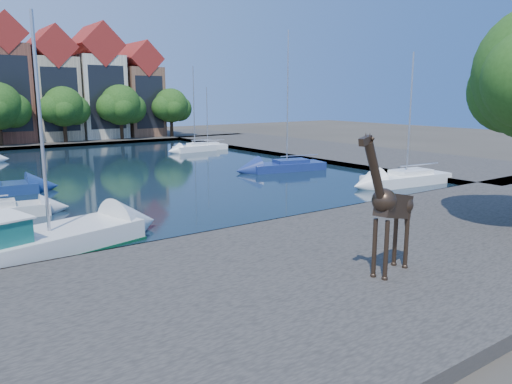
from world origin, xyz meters
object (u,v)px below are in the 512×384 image
sailboat_left_a (0,208)px  sailboat_right_a (406,177)px  motorsailer (13,243)px  giraffe_statue (390,206)px

sailboat_left_a → sailboat_right_a: (27.50, -6.65, 0.06)m
motorsailer → sailboat_left_a: size_ratio=1.24×
motorsailer → sailboat_left_a: 8.78m
giraffe_statue → sailboat_left_a: sailboat_left_a is taller
motorsailer → sailboat_right_a: 28.42m
sailboat_left_a → giraffe_statue: bearing=-63.6°
sailboat_left_a → sailboat_right_a: size_ratio=0.88×
giraffe_statue → motorsailer: (-10.54, 10.79, -2.18)m
giraffe_statue → motorsailer: bearing=134.3°
motorsailer → giraffe_statue: bearing=-45.7°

